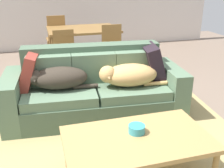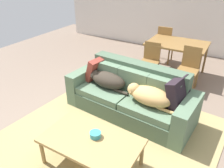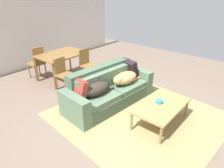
{
  "view_description": "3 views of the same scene",
  "coord_description": "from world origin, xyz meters",
  "px_view_note": "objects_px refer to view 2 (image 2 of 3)",
  "views": [
    {
      "loc": [
        -0.58,
        -2.8,
        1.7
      ],
      "look_at": [
        0.23,
        0.05,
        0.5
      ],
      "focal_mm": 42.94,
      "sensor_mm": 36.0,
      "label": 1
    },
    {
      "loc": [
        1.43,
        -2.68,
        2.38
      ],
      "look_at": [
        -0.17,
        0.08,
        0.63
      ],
      "focal_mm": 35.39,
      "sensor_mm": 36.0,
      "label": 2
    },
    {
      "loc": [
        -3.1,
        -2.46,
        2.54
      ],
      "look_at": [
        0.01,
        0.15,
        0.57
      ],
      "focal_mm": 32.7,
      "sensor_mm": 36.0,
      "label": 3
    }
  ],
  "objects_px": {
    "dining_chair_near_left": "(150,60)",
    "dining_chair_near_right": "(189,67)",
    "coffee_table": "(91,142)",
    "bowl_on_coffee_table": "(95,135)",
    "couch": "(131,96)",
    "throw_pillow_by_left_arm": "(97,69)",
    "dog_on_right_cushion": "(149,95)",
    "dining_table": "(177,46)",
    "throw_pillow_by_right_arm": "(179,94)",
    "dog_on_left_cushion": "(107,80)",
    "dining_chair_far_left": "(165,43)"
  },
  "relations": [
    {
      "from": "dining_chair_near_left",
      "to": "couch",
      "type": "bearing_deg",
      "value": -85.21
    },
    {
      "from": "dog_on_left_cushion",
      "to": "dining_table",
      "type": "xyz_separation_m",
      "value": [
        0.67,
        2.0,
        0.15
      ]
    },
    {
      "from": "couch",
      "to": "dining_table",
      "type": "xyz_separation_m",
      "value": [
        0.21,
        1.95,
        0.37
      ]
    },
    {
      "from": "throw_pillow_by_left_arm",
      "to": "dining_chair_near_right",
      "type": "xyz_separation_m",
      "value": [
        1.43,
        1.26,
        -0.12
      ]
    },
    {
      "from": "dining_table",
      "to": "dining_chair_far_left",
      "type": "relative_size",
      "value": 1.35
    },
    {
      "from": "throw_pillow_by_left_arm",
      "to": "throw_pillow_by_right_arm",
      "type": "bearing_deg",
      "value": -4.88
    },
    {
      "from": "dog_on_right_cushion",
      "to": "dining_chair_near_left",
      "type": "height_order",
      "value": "dining_chair_near_left"
    },
    {
      "from": "throw_pillow_by_right_arm",
      "to": "coffee_table",
      "type": "relative_size",
      "value": 0.38
    },
    {
      "from": "dining_chair_near_left",
      "to": "dining_chair_far_left",
      "type": "relative_size",
      "value": 0.88
    },
    {
      "from": "bowl_on_coffee_table",
      "to": "dining_chair_near_left",
      "type": "xyz_separation_m",
      "value": [
        -0.31,
        2.65,
        0.01
      ]
    },
    {
      "from": "dog_on_right_cushion",
      "to": "dining_table",
      "type": "bearing_deg",
      "value": 99.53
    },
    {
      "from": "bowl_on_coffee_table",
      "to": "dining_table",
      "type": "distance_m",
      "value": 3.22
    },
    {
      "from": "throw_pillow_by_right_arm",
      "to": "dining_table",
      "type": "height_order",
      "value": "throw_pillow_by_right_arm"
    },
    {
      "from": "dog_on_left_cushion",
      "to": "coffee_table",
      "type": "height_order",
      "value": "dog_on_left_cushion"
    },
    {
      "from": "dog_on_left_cushion",
      "to": "couch",
      "type": "bearing_deg",
      "value": 11.0
    },
    {
      "from": "throw_pillow_by_left_arm",
      "to": "dining_table",
      "type": "xyz_separation_m",
      "value": [
        1.0,
        1.84,
        0.09
      ]
    },
    {
      "from": "dining_table",
      "to": "dining_chair_near_right",
      "type": "bearing_deg",
      "value": -53.1
    },
    {
      "from": "dining_chair_near_right",
      "to": "dining_table",
      "type": "bearing_deg",
      "value": 127.76
    },
    {
      "from": "couch",
      "to": "dining_chair_near_left",
      "type": "distance_m",
      "value": 1.41
    },
    {
      "from": "dining_chair_far_left",
      "to": "dog_on_left_cushion",
      "type": "bearing_deg",
      "value": 84.03
    },
    {
      "from": "dog_on_right_cushion",
      "to": "dining_chair_near_left",
      "type": "distance_m",
      "value": 1.69
    },
    {
      "from": "dog_on_left_cushion",
      "to": "dining_chair_far_left",
      "type": "distance_m",
      "value": 2.58
    },
    {
      "from": "couch",
      "to": "coffee_table",
      "type": "bearing_deg",
      "value": -81.71
    },
    {
      "from": "coffee_table",
      "to": "dog_on_right_cushion",
      "type": "bearing_deg",
      "value": 75.16
    },
    {
      "from": "dining_chair_near_left",
      "to": "dining_chair_near_right",
      "type": "bearing_deg",
      "value": -4.88
    },
    {
      "from": "throw_pillow_by_left_arm",
      "to": "dining_table",
      "type": "distance_m",
      "value": 2.09
    },
    {
      "from": "coffee_table",
      "to": "dining_chair_far_left",
      "type": "height_order",
      "value": "dining_chair_far_left"
    },
    {
      "from": "couch",
      "to": "dining_chair_near_right",
      "type": "relative_size",
      "value": 2.51
    },
    {
      "from": "couch",
      "to": "dining_chair_near_right",
      "type": "bearing_deg",
      "value": 69.78
    },
    {
      "from": "dog_on_left_cushion",
      "to": "dog_on_right_cushion",
      "type": "xyz_separation_m",
      "value": [
        0.84,
        -0.14,
        0.0
      ]
    },
    {
      "from": "couch",
      "to": "bowl_on_coffee_table",
      "type": "distance_m",
      "value": 1.27
    },
    {
      "from": "dining_chair_near_right",
      "to": "coffee_table",
      "type": "bearing_deg",
      "value": -100.91
    },
    {
      "from": "couch",
      "to": "dining_chair_far_left",
      "type": "relative_size",
      "value": 2.34
    },
    {
      "from": "bowl_on_coffee_table",
      "to": "dog_on_right_cushion",
      "type": "bearing_deg",
      "value": 75.15
    },
    {
      "from": "dining_chair_near_left",
      "to": "dining_chair_near_right",
      "type": "distance_m",
      "value": 0.85
    },
    {
      "from": "coffee_table",
      "to": "dining_chair_near_left",
      "type": "xyz_separation_m",
      "value": [
        -0.29,
        2.72,
        0.09
      ]
    },
    {
      "from": "dog_on_left_cushion",
      "to": "dining_chair_far_left",
      "type": "xyz_separation_m",
      "value": [
        0.21,
        2.57,
        -0.02
      ]
    },
    {
      "from": "dog_on_left_cushion",
      "to": "dining_chair_near_right",
      "type": "xyz_separation_m",
      "value": [
        1.1,
        1.42,
        -0.06
      ]
    },
    {
      "from": "dog_on_right_cushion",
      "to": "throw_pillow_by_left_arm",
      "type": "height_order",
      "value": "throw_pillow_by_left_arm"
    },
    {
      "from": "bowl_on_coffee_table",
      "to": "dining_chair_near_left",
      "type": "distance_m",
      "value": 2.67
    },
    {
      "from": "dog_on_left_cushion",
      "to": "dining_chair_near_left",
      "type": "relative_size",
      "value": 0.96
    },
    {
      "from": "throw_pillow_by_right_arm",
      "to": "dining_chair_near_left",
      "type": "relative_size",
      "value": 0.55
    },
    {
      "from": "couch",
      "to": "throw_pillow_by_right_arm",
      "type": "relative_size",
      "value": 4.86
    },
    {
      "from": "throw_pillow_by_right_arm",
      "to": "dining_chair_far_left",
      "type": "bearing_deg",
      "value": 112.41
    },
    {
      "from": "dog_on_right_cushion",
      "to": "bowl_on_coffee_table",
      "type": "height_order",
      "value": "dog_on_right_cushion"
    },
    {
      "from": "throw_pillow_by_right_arm",
      "to": "dining_table",
      "type": "xyz_separation_m",
      "value": [
        -0.59,
        1.97,
        0.07
      ]
    },
    {
      "from": "throw_pillow_by_right_arm",
      "to": "dining_chair_near_right",
      "type": "height_order",
      "value": "dining_chair_near_right"
    },
    {
      "from": "throw_pillow_by_right_arm",
      "to": "bowl_on_coffee_table",
      "type": "bearing_deg",
      "value": -119.48
    },
    {
      "from": "dining_chair_near_left",
      "to": "coffee_table",
      "type": "bearing_deg",
      "value": -87.68
    },
    {
      "from": "throw_pillow_by_left_arm",
      "to": "dining_chair_near_left",
      "type": "distance_m",
      "value": 1.41
    }
  ]
}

